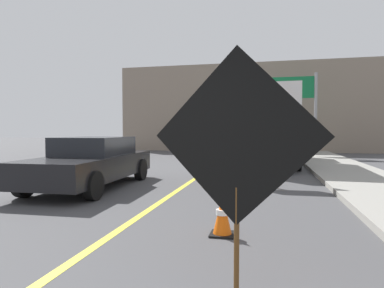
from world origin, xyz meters
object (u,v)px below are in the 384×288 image
object	(u,v)px
roadwork_sign	(237,141)
pickup_car	(92,162)
traffic_cone_mid_lane	(233,184)
highway_guide_sign	(302,99)
arrow_board_trailer	(240,166)
traffic_cone_near_sign	(222,215)
box_truck	(270,126)

from	to	relation	value
roadwork_sign	pickup_car	world-z (taller)	roadwork_sign
traffic_cone_mid_lane	highway_guide_sign	bearing A→B (deg)	78.26
arrow_board_trailer	traffic_cone_near_sign	xyz separation A→B (m)	(0.13, -5.18, -0.18)
arrow_board_trailer	traffic_cone_mid_lane	distance (m)	2.56
traffic_cone_near_sign	traffic_cone_mid_lane	size ratio (longest dim) A/B	0.85
roadwork_sign	traffic_cone_near_sign	size ratio (longest dim) A/B	3.82
roadwork_sign	highway_guide_sign	world-z (taller)	highway_guide_sign
traffic_cone_near_sign	arrow_board_trailer	bearing A→B (deg)	91.47
box_truck	highway_guide_sign	world-z (taller)	highway_guide_sign
pickup_car	box_truck	bearing A→B (deg)	55.29
arrow_board_trailer	box_truck	bearing A→B (deg)	80.13
arrow_board_trailer	box_truck	world-z (taller)	box_truck
highway_guide_sign	traffic_cone_mid_lane	xyz separation A→B (m)	(-2.78, -13.40, -3.07)
highway_guide_sign	traffic_cone_near_sign	bearing A→B (deg)	-99.54
pickup_car	highway_guide_sign	size ratio (longest dim) A/B	0.95
box_truck	traffic_cone_mid_lane	world-z (taller)	box_truck
box_truck	traffic_cone_near_sign	bearing A→B (deg)	-94.22
arrow_board_trailer	pickup_car	bearing A→B (deg)	-155.16
box_truck	highway_guide_sign	size ratio (longest dim) A/B	1.44
traffic_cone_mid_lane	box_truck	bearing A→B (deg)	83.67
arrow_board_trailer	highway_guide_sign	xyz separation A→B (m)	(2.82, 10.84, 2.94)
arrow_board_trailer	traffic_cone_near_sign	size ratio (longest dim) A/B	4.42
box_truck	traffic_cone_near_sign	size ratio (longest dim) A/B	11.77
pickup_car	roadwork_sign	bearing A→B (deg)	-49.52
arrow_board_trailer	box_truck	size ratio (longest dim) A/B	0.38
roadwork_sign	highway_guide_sign	bearing A→B (deg)	82.60
roadwork_sign	box_truck	size ratio (longest dim) A/B	0.32
roadwork_sign	highway_guide_sign	distance (m)	18.12
box_truck	traffic_cone_near_sign	world-z (taller)	box_truck
arrow_board_trailer	traffic_cone_mid_lane	xyz separation A→B (m)	(0.04, -2.56, -0.13)
arrow_board_trailer	traffic_cone_mid_lane	size ratio (longest dim) A/B	3.75
roadwork_sign	traffic_cone_near_sign	xyz separation A→B (m)	(-0.37, 1.84, -1.17)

